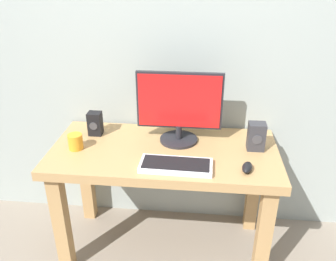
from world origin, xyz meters
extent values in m
plane|color=gray|center=(0.00, 0.00, 0.00)|extent=(6.00, 6.00, 0.00)
cube|color=#9EA8A3|center=(0.00, 0.36, 1.50)|extent=(2.86, 0.04, 3.00)
cube|color=tan|center=(0.00, 0.00, 0.70)|extent=(1.31, 0.63, 0.05)
cube|color=tan|center=(-0.58, -0.24, 0.34)|extent=(0.08, 0.08, 0.68)
cube|color=tan|center=(0.58, -0.24, 0.34)|extent=(0.08, 0.08, 0.68)
cube|color=tan|center=(-0.58, 0.24, 0.34)|extent=(0.08, 0.08, 0.68)
cube|color=tan|center=(0.58, 0.24, 0.34)|extent=(0.08, 0.08, 0.68)
cylinder|color=#232328|center=(0.08, 0.11, 0.74)|extent=(0.23, 0.23, 0.02)
cylinder|color=#232328|center=(0.08, 0.11, 0.79)|extent=(0.04, 0.04, 0.08)
cube|color=#232328|center=(0.08, 0.12, 0.98)|extent=(0.50, 0.02, 0.34)
cube|color=red|center=(0.08, 0.11, 0.98)|extent=(0.47, 0.01, 0.31)
cube|color=silver|center=(0.08, -0.19, 0.74)|extent=(0.39, 0.17, 0.03)
cube|color=black|center=(0.08, -0.19, 0.76)|extent=(0.35, 0.14, 0.00)
ellipsoid|color=black|center=(0.45, -0.19, 0.75)|extent=(0.07, 0.11, 0.04)
cube|color=#333338|center=(0.52, 0.05, 0.81)|extent=(0.10, 0.08, 0.16)
cylinder|color=#3F3F44|center=(0.52, 0.01, 0.81)|extent=(0.05, 0.00, 0.05)
cube|color=black|center=(-0.44, 0.14, 0.80)|extent=(0.08, 0.07, 0.15)
cylinder|color=#3F3F44|center=(-0.44, 0.11, 0.80)|extent=(0.05, 0.00, 0.05)
cylinder|color=orange|center=(-0.51, -0.05, 0.78)|extent=(0.08, 0.08, 0.09)
camera|label=1|loc=(0.20, -1.76, 1.73)|focal=37.56mm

